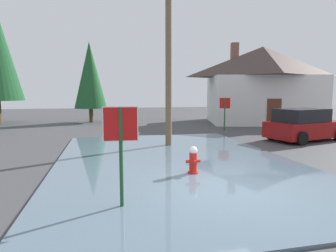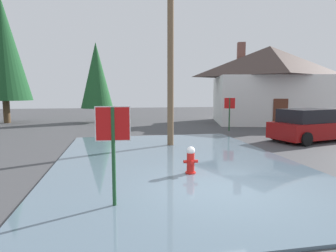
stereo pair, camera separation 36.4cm
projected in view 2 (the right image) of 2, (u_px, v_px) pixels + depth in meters
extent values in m
cube|color=#424244|center=(223.00, 193.00, 7.04)|extent=(80.00, 80.00, 0.10)
cube|color=slate|center=(174.00, 161.00, 9.98)|extent=(8.05, 11.83, 0.06)
cube|color=silver|center=(240.00, 229.00, 5.08)|extent=(3.60, 0.48, 0.01)
cylinder|color=#1E4C28|center=(114.00, 159.00, 5.87)|extent=(0.08, 0.08, 2.12)
cube|color=white|center=(113.00, 124.00, 5.79)|extent=(0.71, 0.07, 0.71)
cube|color=red|center=(113.00, 124.00, 5.79)|extent=(0.67, 0.07, 0.67)
cylinder|color=red|center=(190.00, 174.00, 8.37)|extent=(0.31, 0.31, 0.10)
cylinder|color=red|center=(191.00, 162.00, 8.33)|extent=(0.23, 0.23, 0.56)
sphere|color=white|center=(191.00, 151.00, 8.29)|extent=(0.25, 0.25, 0.25)
cylinder|color=red|center=(185.00, 162.00, 8.30)|extent=(0.10, 0.09, 0.09)
cylinder|color=red|center=(196.00, 161.00, 8.36)|extent=(0.10, 0.09, 0.09)
cylinder|color=red|center=(192.00, 163.00, 8.17)|extent=(0.11, 0.10, 0.11)
cylinder|color=brown|center=(171.00, 34.00, 12.35)|extent=(0.28, 0.28, 9.89)
cylinder|color=#1E4C28|center=(229.00, 114.00, 18.03)|extent=(0.08, 0.08, 2.09)
cube|color=white|center=(230.00, 103.00, 17.95)|extent=(0.64, 0.32, 0.70)
cube|color=red|center=(230.00, 103.00, 17.95)|extent=(0.61, 0.31, 0.66)
cube|color=silver|center=(268.00, 100.00, 22.89)|extent=(9.31, 7.89, 3.67)
pyramid|color=#473833|center=(269.00, 61.00, 22.53)|extent=(10.05, 8.52, 2.39)
cube|color=brown|center=(241.00, 56.00, 23.67)|extent=(0.73, 0.73, 2.15)
cube|color=#592D1E|center=(280.00, 113.00, 19.92)|extent=(0.99, 0.30, 2.00)
cube|color=maroon|center=(310.00, 130.00, 14.29)|extent=(4.35, 2.77, 0.79)
cube|color=black|center=(306.00, 116.00, 14.07)|extent=(2.74, 2.16, 0.65)
cylinder|color=black|center=(313.00, 131.00, 15.72)|extent=(0.67, 0.37, 0.64)
cylinder|color=black|center=(275.00, 134.00, 14.59)|extent=(0.67, 0.37, 0.64)
cylinder|color=black|center=(306.00, 139.00, 12.92)|extent=(0.67, 0.37, 0.64)
cylinder|color=#4C3823|center=(7.00, 112.00, 22.84)|extent=(0.50, 0.50, 1.81)
cone|color=#194723|center=(2.00, 47.00, 22.26)|extent=(4.02, 4.02, 8.23)
cylinder|color=#4C3823|center=(97.00, 115.00, 23.52)|extent=(0.32, 0.32, 1.16)
cone|color=#1E5128|center=(96.00, 75.00, 23.14)|extent=(2.58, 2.58, 5.30)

